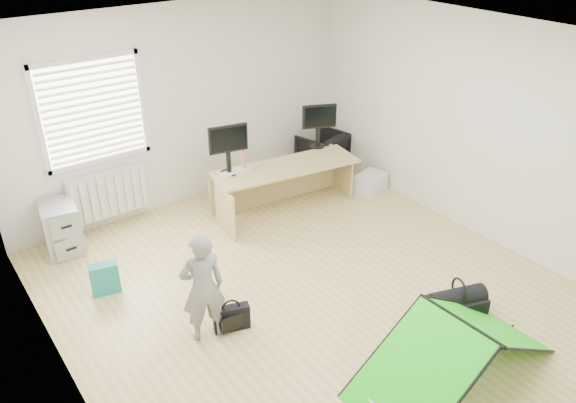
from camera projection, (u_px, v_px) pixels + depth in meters
ground at (310, 291)px, 6.15m from camera, size 5.50×5.50×0.00m
back_wall at (183, 107)px, 7.45m from camera, size 5.00×0.02×2.70m
window at (93, 112)px, 6.70m from camera, size 1.20×0.06×1.20m
radiator at (108, 194)px, 7.20m from camera, size 1.00×0.12×0.60m
desk at (287, 188)px, 7.60m from camera, size 2.04×0.92×0.67m
filing_cabinet at (61, 228)px, 6.74m from camera, size 0.48×0.59×0.62m
monitor_left at (228, 156)px, 7.12m from camera, size 0.52×0.21×0.48m
monitor_right at (318, 131)px, 7.90m from camera, size 0.48×0.29×0.46m
keyboard at (237, 171)px, 7.27m from camera, size 0.45×0.18×0.02m
thermos at (243, 159)px, 7.31m from camera, size 0.08×0.08×0.27m
office_chair at (322, 151)px, 8.80m from camera, size 0.78×0.79×0.60m
person at (203, 288)px, 5.26m from camera, size 0.48×0.36×1.17m
kite at (456, 347)px, 4.95m from camera, size 2.04×0.95×0.62m
storage_crate at (370, 183)px, 8.17m from camera, size 0.55×0.45×0.27m
tote_bag at (105, 279)px, 6.06m from camera, size 0.33×0.20×0.36m
laptop_bag at (232, 318)px, 5.56m from camera, size 0.38×0.22×0.27m
white_box at (374, 403)px, 4.74m from camera, size 0.10×0.10×0.09m
duffel_bag at (456, 308)px, 5.71m from camera, size 0.65×0.47×0.25m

